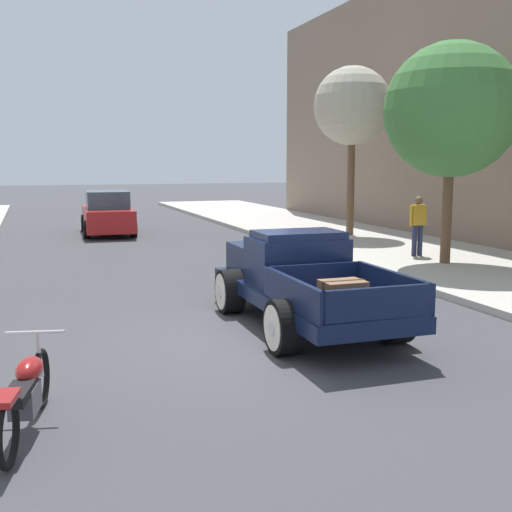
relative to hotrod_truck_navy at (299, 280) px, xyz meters
name	(u,v)px	position (x,y,z in m)	size (l,w,h in m)	color
ground_plane	(253,336)	(-1.01, -0.53, -0.75)	(140.00, 140.00, 0.00)	#3D3D42
hotrod_truck_navy	(299,280)	(0.00, 0.00, 0.00)	(2.22, 4.96, 1.58)	#0F1938
motorcycle_parked	(26,392)	(-4.37, -3.25, -0.31)	(0.71, 2.09, 0.93)	black
car_background_red	(108,214)	(-1.55, 14.83, 0.01)	(2.00, 4.36, 1.65)	#AD1E1E
pedestrian_sidewalk_right	(418,222)	(5.78, 5.22, 0.33)	(0.53, 0.22, 1.65)	#232847
street_tree_nearest	(451,110)	(5.77, 3.92, 3.25)	(3.36, 3.36, 5.55)	brown
street_tree_second	(352,107)	(6.45, 10.46, 3.88)	(2.72, 2.72, 5.87)	brown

